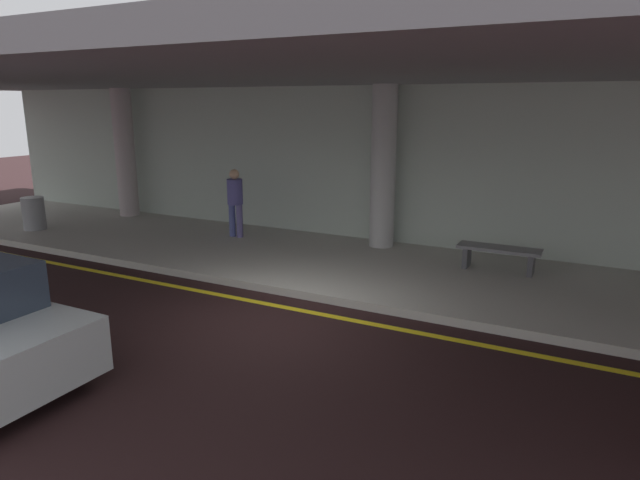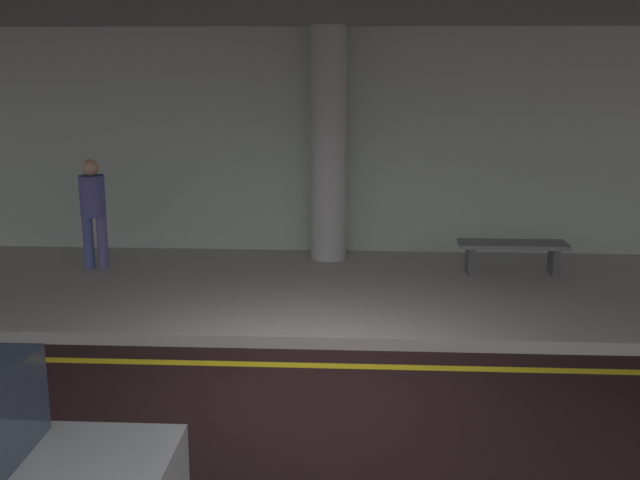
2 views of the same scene
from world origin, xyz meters
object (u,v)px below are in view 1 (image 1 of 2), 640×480
object	(u,v)px
support_column_far_left	(125,153)
trash_bin_steel	(34,213)
traveler_with_luggage	(235,198)
support_column_left_mid	(383,168)
bench_metal	(499,253)

from	to	relation	value
support_column_far_left	trash_bin_steel	distance (m)	3.02
support_column_far_left	traveler_with_luggage	world-z (taller)	support_column_far_left
support_column_left_mid	bench_metal	size ratio (longest dim) A/B	2.28
bench_metal	trash_bin_steel	bearing A→B (deg)	-171.28
support_column_left_mid	trash_bin_steel	xyz separation A→B (m)	(-8.76, -2.57, -1.40)
support_column_left_mid	traveler_with_luggage	size ratio (longest dim) A/B	2.17
support_column_left_mid	traveler_with_luggage	distance (m)	3.74
support_column_left_mid	traveler_with_luggage	xyz separation A→B (m)	(-3.54, -0.81, -0.86)
traveler_with_luggage	support_column_far_left	bearing A→B (deg)	-118.44
support_column_left_mid	trash_bin_steel	bearing A→B (deg)	-163.66
support_column_far_left	support_column_left_mid	bearing A→B (deg)	0.00
trash_bin_steel	support_column_left_mid	bearing A→B (deg)	16.34
traveler_with_luggage	trash_bin_steel	bearing A→B (deg)	-89.51
trash_bin_steel	support_column_far_left	bearing A→B (deg)	73.45
traveler_with_luggage	bench_metal	bearing A→B (deg)	72.06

